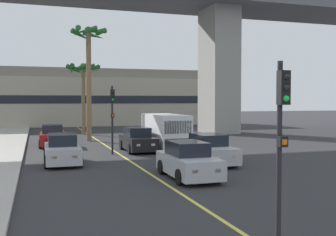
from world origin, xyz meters
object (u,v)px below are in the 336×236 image
Objects in this scene: car_queue_third at (52,136)px; delivery_van at (166,130)px; car_queue_second at (188,161)px; car_queue_fifth at (62,150)px; car_queue_front at (209,150)px; traffic_light_median_far at (112,110)px; car_queue_fourth at (138,140)px; palm_tree_near_median at (83,75)px; palm_tree_mid_median at (89,53)px; traffic_light_median_near at (281,127)px.

car_queue_third is 8.41m from delivery_van.
car_queue_second is 1.00× the size of car_queue_fifth.
car_queue_front is 0.78× the size of delivery_van.
delivery_van is 4.43m from traffic_light_median_far.
car_queue_fourth is (-2.28, 6.35, 0.00)m from car_queue_front.
palm_tree_mid_median reaches higher than palm_tree_near_median.
car_queue_front and car_queue_second have the same top height.
delivery_van is (2.07, 0.53, 0.57)m from car_queue_fourth.
car_queue_second is at bearing -85.99° from palm_tree_near_median.
traffic_light_median_near is (4.09, -22.83, 1.99)m from car_queue_third.
car_queue_fifth is (0.15, -8.78, 0.00)m from car_queue_third.
car_queue_second is 0.59× the size of palm_tree_near_median.
car_queue_fifth is at bearing -136.94° from traffic_light_median_far.
traffic_light_median_near is (-3.35, -11.70, 1.99)m from car_queue_front.
palm_tree_near_median reaches higher than car_queue_front.
palm_tree_mid_median is at bearing 46.32° from car_queue_third.
car_queue_fourth is at bearing 38.64° from car_queue_fifth.
car_queue_second is 0.78× the size of delivery_van.
delivery_van reaches higher than car_queue_third.
traffic_light_median_near is at bearing -88.65° from palm_tree_near_median.
traffic_light_median_near reaches higher than car_queue_fourth.
palm_tree_mid_median reaches higher than car_queue_fifth.
car_queue_third is 1.01× the size of car_queue_fifth.
palm_tree_mid_median reaches higher than car_queue_front.
traffic_light_median_near reaches higher than car_queue_second.
car_queue_front is 4.10m from car_queue_second.
car_queue_front and car_queue_fifth have the same top height.
palm_tree_near_median reaches higher than car_queue_fifth.
traffic_light_median_far is at bearing -158.19° from delivery_van.
car_queue_front is at bearing -56.22° from car_queue_third.
palm_tree_mid_median is at bearing 91.85° from traffic_light_median_far.
traffic_light_median_far is at bearing 101.06° from car_queue_second.
traffic_light_median_far is (-0.75, 17.02, 0.00)m from traffic_light_median_near.
traffic_light_median_far is at bearing -89.92° from palm_tree_near_median.
car_queue_fifth is at bearing 105.67° from traffic_light_median_near.
palm_tree_mid_median is at bearing 92.30° from traffic_light_median_near.
car_queue_front is 22.08m from palm_tree_near_median.
car_queue_second is 9.02m from traffic_light_median_far.
car_queue_front is 12.33m from traffic_light_median_near.
palm_tree_near_median reaches higher than car_queue_fourth.
traffic_light_median_near is at bearing -105.98° from car_queue_front.
car_queue_fourth is 0.78× the size of delivery_van.
car_queue_fourth is 0.98× the size of traffic_light_median_near.
car_queue_third is 23.28m from traffic_light_median_near.
palm_tree_mid_median is (-4.39, 14.32, 6.45)m from car_queue_front.
car_queue_front is at bearing 74.02° from traffic_light_median_near.
car_queue_fifth is 13.91m from palm_tree_mid_median.
car_queue_front is 1.00× the size of car_queue_second.
car_queue_fourth is 15.70m from palm_tree_near_median.
traffic_light_median_far is 16.07m from palm_tree_near_median.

